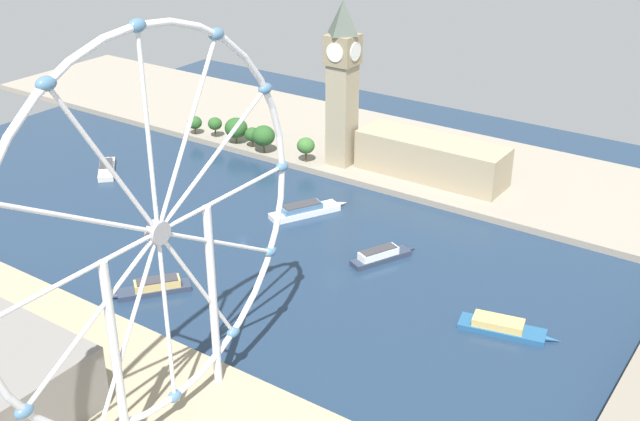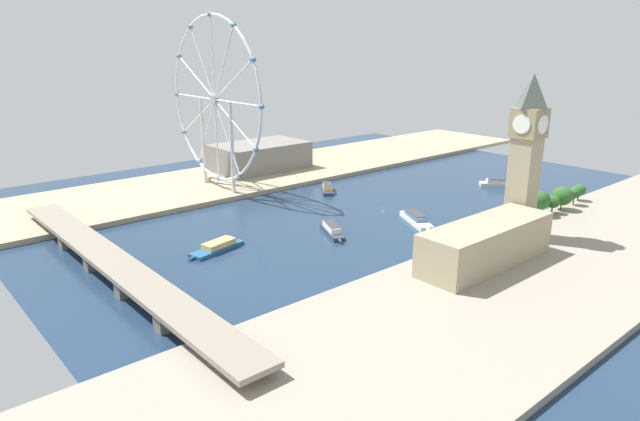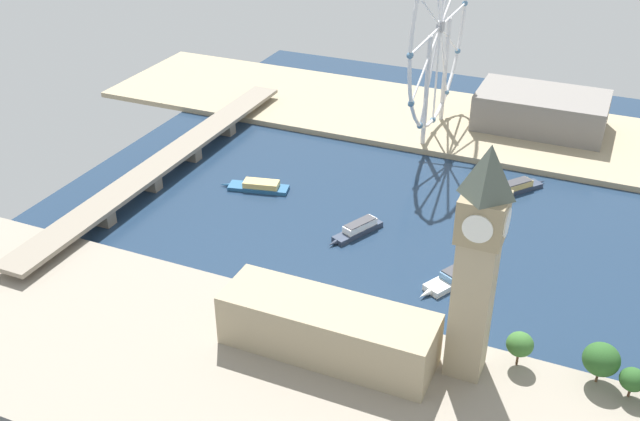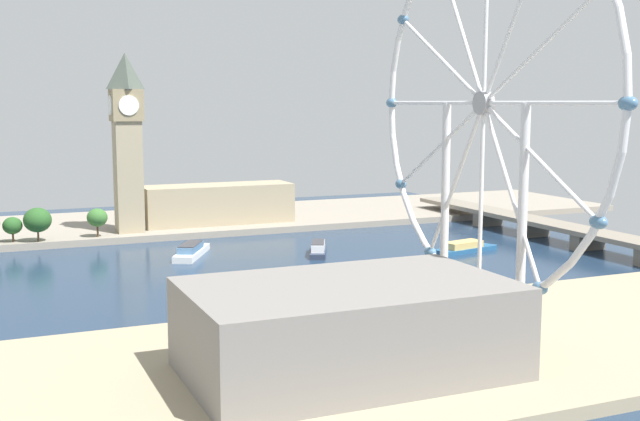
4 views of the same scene
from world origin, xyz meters
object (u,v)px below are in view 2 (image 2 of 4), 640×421
Objects in this scene: river_bridge at (116,266)px; tour_boat_0 at (217,247)px; tour_boat_3 at (332,230)px; ferris_wheel at (215,101)px; parliament_block at (486,243)px; riverside_hall at (260,156)px; tour_boat_4 at (499,183)px; clock_tower at (526,154)px; tour_boat_2 at (417,219)px; tour_boat_1 at (328,188)px.

river_bridge is 50.09m from tour_boat_0.
ferris_wheel is at bearing -155.33° from tour_boat_3.
parliament_block is 0.33× the size of river_bridge.
parliament_block is 2.51× the size of tour_boat_3.
tour_boat_0 is (-94.34, 57.84, -58.05)m from ferris_wheel.
riverside_hall is 175.16m from tour_boat_4.
parliament_block is 2.85× the size of tour_boat_4.
parliament_block reaches higher than tour_boat_0.
clock_tower is 102.22m from tour_boat_3.
ferris_wheel is 149.46m from tour_boat_2.
parliament_block is 124.29m from tour_boat_0.
tour_boat_1 is (135.16, 7.47, -42.24)m from clock_tower.
parliament_block is 222.46m from riverside_hall.
riverside_hall reaches higher than tour_boat_3.
tour_boat_1 is 86.74m from tour_boat_3.
parliament_block is at bearing 115.76° from tour_boat_0.
parliament_block is 157.38m from tour_boat_4.
river_bridge is at bearing 63.52° from clock_tower.
clock_tower reaches higher than tour_boat_1.
tour_boat_2 is at bearing 148.99° from tour_boat_0.
riverside_hall is (28.48, -52.86, -47.01)m from ferris_wheel.
parliament_block is at bearing -126.81° from river_bridge.
clock_tower is 0.37× the size of river_bridge.
tour_boat_3 is (-141.39, 53.09, -10.61)m from riverside_hall.
riverside_hall is at bearing -154.10° from tour_boat_2.
clock_tower is at bearing -116.48° from river_bridge.
river_bridge is 8.54× the size of tour_boat_4.
clock_tower is 141.80m from tour_boat_1.
tour_boat_1 is (-74.77, -2.45, -10.66)m from riverside_hall.
tour_boat_2 reaches higher than tour_boat_4.
riverside_hall reaches higher than parliament_block.
tour_boat_2 reaches higher than tour_boat_1.
ferris_wheel reaches higher than tour_boat_3.
clock_tower is 1.15× the size of riverside_hall.
tour_boat_4 reaches higher than tour_boat_0.
river_bridge is at bearing -139.39° from tour_boat_4.
ferris_wheel is 124.96m from tour_boat_0.
riverside_hall is 151.40m from tour_boat_3.
riverside_hall reaches higher than river_bridge.
clock_tower is 154.77m from tour_boat_0.
tour_boat_4 is at bearing -86.11° from tour_boat_1.
riverside_hall is 2.04× the size of tour_boat_0.
river_bridge reaches higher than tour_boat_4.
ferris_wheel reaches higher than riverside_hall.
ferris_wheel is at bearing 5.69° from parliament_block.
tour_boat_3 is (78.49, 19.31, -10.08)m from parliament_block.
tour_boat_1 is (48.05, -113.15, 0.38)m from tour_boat_0.
tour_boat_1 is at bearing -157.48° from tour_boat_2.
riverside_hall is 75.56m from tour_boat_1.
tour_boat_1 is (145.11, -36.23, -10.12)m from parliament_block.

